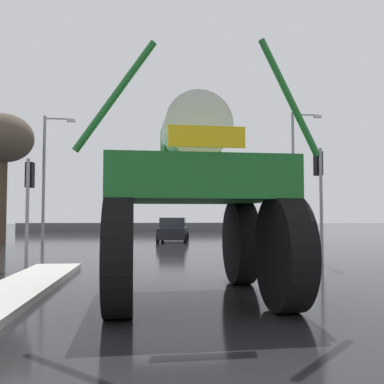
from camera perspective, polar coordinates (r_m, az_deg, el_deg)
name	(u,v)px	position (r m, az deg, el deg)	size (l,w,h in m)	color
ground_plane	(177,250)	(21.02, -2.08, -7.71)	(120.00, 120.00, 0.00)	black
median_island	(7,296)	(9.61, -23.55, -12.59)	(1.37, 9.94, 0.15)	#B2AFA8
oversize_sprayer	(192,200)	(8.91, -0.06, -1.06)	(4.30, 5.30, 4.83)	black
sedan_ahead	(173,230)	(27.56, -2.52, -5.11)	(2.29, 4.29, 1.52)	black
traffic_signal_near_left	(29,188)	(15.00, -20.98, 0.49)	(0.24, 0.54, 3.54)	gray
traffic_signal_near_right	(319,180)	(15.63, 16.65, 1.61)	(0.24, 0.54, 4.03)	gray
traffic_signal_far_left	(121,195)	(29.17, -9.52, -0.43)	(0.24, 0.55, 4.14)	gray
streetlight_far_left	(46,172)	(27.32, -18.92, 2.59)	(1.91, 0.24, 7.74)	gray
streetlight_far_right	(295,169)	(29.07, 13.69, 3.03)	(2.06, 0.24, 8.54)	gray
bare_tree_left	(4,140)	(26.53, -23.85, 6.41)	(3.25, 3.25, 7.43)	#473828
roadside_barrier	(163,227)	(42.31, -3.84, -4.74)	(28.26, 0.24, 0.90)	#59595B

